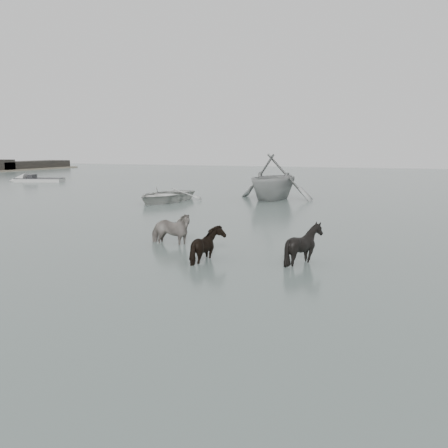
# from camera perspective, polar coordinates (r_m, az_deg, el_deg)

# --- Properties ---
(ground) EXTENTS (140.00, 140.00, 0.00)m
(ground) POSITION_cam_1_polar(r_m,az_deg,el_deg) (12.10, -5.77, -6.20)
(ground) COLOR #4E5D58
(ground) RESTS_ON ground
(pony_pinto) EXTENTS (1.69, 0.77, 1.43)m
(pony_pinto) POSITION_cam_1_polar(r_m,az_deg,el_deg) (15.37, -7.04, -0.04)
(pony_pinto) COLOR black
(pony_pinto) RESTS_ON ground
(pony_dark) EXTENTS (1.52, 1.62, 1.31)m
(pony_dark) POSITION_cam_1_polar(r_m,az_deg,el_deg) (13.07, -2.05, -1.99)
(pony_dark) COLOR black
(pony_dark) RESTS_ON ground
(pony_black) EXTENTS (1.59, 1.50, 1.42)m
(pony_black) POSITION_cam_1_polar(r_m,az_deg,el_deg) (13.00, 10.43, -1.96)
(pony_black) COLOR black
(pony_black) RESTS_ON ground
(rowboat_lead) EXTENTS (4.04, 5.29, 1.02)m
(rowboat_lead) POSITION_cam_1_polar(r_m,az_deg,el_deg) (27.95, -7.72, 3.96)
(rowboat_lead) COLOR silver
(rowboat_lead) RESTS_ON ground
(rowboat_trail) EXTENTS (6.04, 6.71, 3.13)m
(rowboat_trail) POSITION_cam_1_polar(r_m,az_deg,el_deg) (28.96, 6.50, 6.28)
(rowboat_trail) COLOR #9DA09D
(rowboat_trail) RESTS_ON ground
(skiff_outer) EXTENTS (6.54, 3.58, 0.75)m
(skiff_outer) POSITION_cam_1_polar(r_m,az_deg,el_deg) (48.04, -22.93, 5.54)
(skiff_outer) COLOR #B9B9B4
(skiff_outer) RESTS_ON ground
(skiff_mid) EXTENTS (3.65, 5.84, 0.75)m
(skiff_mid) POSITION_cam_1_polar(r_m,az_deg,el_deg) (41.16, 5.16, 5.68)
(skiff_mid) COLOR #A0A29F
(skiff_mid) RESTS_ON ground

